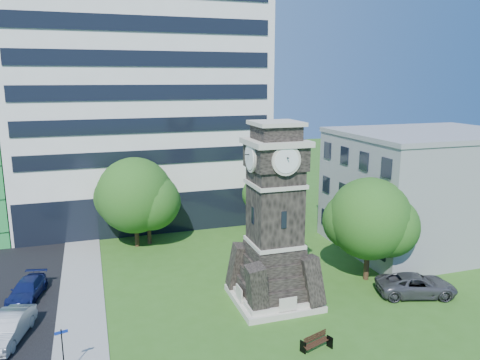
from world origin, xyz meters
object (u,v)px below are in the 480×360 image
object	(u,v)px
car_east_lot	(416,285)
park_bench	(316,342)
car_street_mid	(8,328)
car_street_north	(27,290)
clock_tower	(274,227)
street_sign	(63,348)

from	to	relation	value
car_east_lot	park_bench	world-z (taller)	car_east_lot
car_street_mid	car_street_north	xyz separation A→B (m)	(0.41, 5.43, -0.13)
clock_tower	car_street_mid	bearing A→B (deg)	179.61
car_street_mid	street_sign	bearing A→B (deg)	-40.85
clock_tower	park_bench	xyz separation A→B (m)	(0.05, -6.24, -4.80)
clock_tower	car_east_lot	distance (m)	11.04
car_street_north	car_east_lot	bearing A→B (deg)	-4.00
park_bench	clock_tower	bearing A→B (deg)	71.14
car_street_mid	park_bench	world-z (taller)	car_street_mid
street_sign	park_bench	bearing A→B (deg)	-20.82
clock_tower	car_street_north	size ratio (longest dim) A/B	2.77
clock_tower	car_street_north	xyz separation A→B (m)	(-16.03, 5.54, -4.64)
clock_tower	street_sign	world-z (taller)	clock_tower
street_sign	car_street_north	bearing A→B (deg)	91.95
park_bench	street_sign	distance (m)	13.44
car_street_north	car_east_lot	xyz separation A→B (m)	(25.83, -7.87, 0.12)
car_east_lot	street_sign	distance (m)	23.15
car_street_mid	car_street_north	size ratio (longest dim) A/B	1.06
clock_tower	car_street_mid	distance (m)	17.05
clock_tower	car_street_north	distance (m)	17.58
car_street_north	park_bench	distance (m)	19.93
clock_tower	street_sign	size ratio (longest dim) A/B	4.57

